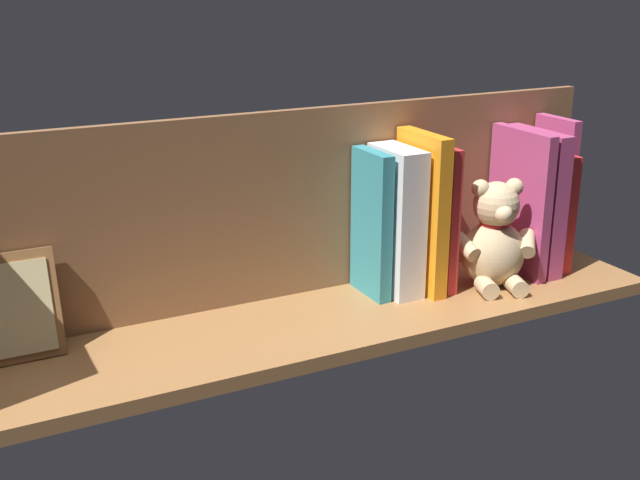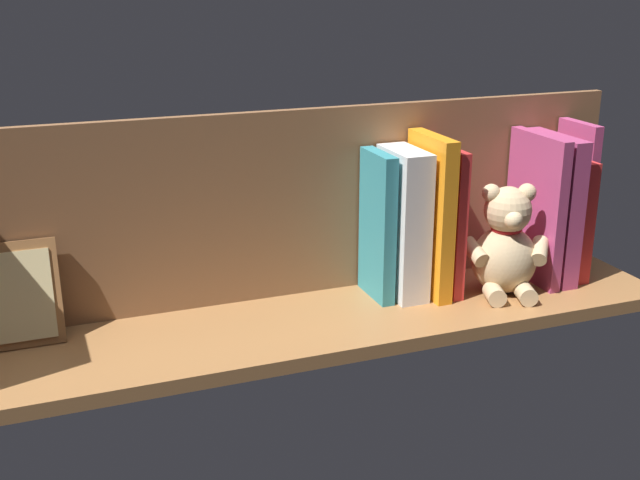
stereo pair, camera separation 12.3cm
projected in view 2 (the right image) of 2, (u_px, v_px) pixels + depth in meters
The scene contains 12 objects.
ground_plane at pixel (320, 322), 127.57cm from camera, with size 116.06×25.53×2.20cm, color #9E6B3D.
shelf_back_panel at pixel (297, 204), 131.58cm from camera, with size 116.06×1.50×30.85cm, color brown.
book_0 at pixel (573, 197), 143.59cm from camera, with size 1.75×10.01×26.63cm, color #B23F72.
book_1 at pixel (564, 215), 141.98cm from camera, with size 2.63×13.40×21.21cm, color red.
book_2 at pixel (551, 207), 139.57cm from camera, with size 3.13×14.66×25.30cm, color #B23F72.
book_3 at pixel (535, 208), 138.33cm from camera, with size 1.93×14.86×25.70cm, color #B23F72.
teddy_bear at pixel (506, 246), 133.79cm from camera, with size 14.48×14.13×18.74cm.
book_4 at pixel (444, 220), 134.02cm from camera, with size 1.86×12.17×24.55cm, color red.
book_5 at pixel (430, 216), 132.38cm from camera, with size 2.50×12.88×26.74cm, color orange.
dictionary_thick_white at pixel (403, 224), 131.88cm from camera, with size 5.03×11.20×24.61cm, color silver.
book_6 at pixel (377, 226), 131.09cm from camera, with size 2.18×10.01×24.34cm, color teal.
picture_frame_leaning at pixel (11, 296), 115.47cm from camera, with size 13.71×5.11×15.19cm.
Camera 2 is at (41.48, 109.07, 52.05)cm, focal length 45.45 mm.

